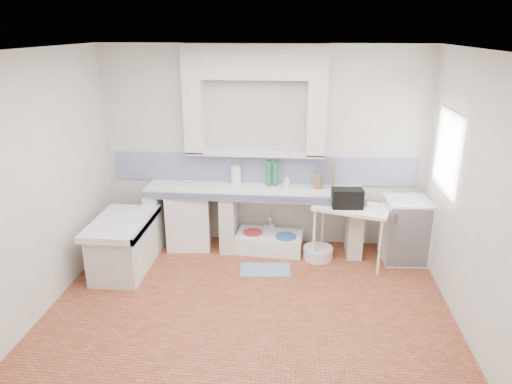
# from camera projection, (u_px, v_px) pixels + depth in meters

# --- Properties ---
(floor) EXTENTS (4.50, 4.50, 0.00)m
(floor) POSITION_uv_depth(u_px,v_px,m) (247.00, 317.00, 5.12)
(floor) COLOR #9C5033
(floor) RESTS_ON ground
(ceiling) EXTENTS (4.50, 4.50, 0.00)m
(ceiling) POSITION_uv_depth(u_px,v_px,m) (245.00, 50.00, 4.18)
(ceiling) COLOR silver
(ceiling) RESTS_ON ground
(wall_back) EXTENTS (4.50, 0.00, 4.50)m
(wall_back) POSITION_uv_depth(u_px,v_px,m) (263.00, 148.00, 6.53)
(wall_back) COLOR silver
(wall_back) RESTS_ON ground
(wall_front) EXTENTS (4.50, 0.00, 4.50)m
(wall_front) POSITION_uv_depth(u_px,v_px,m) (208.00, 312.00, 2.77)
(wall_front) COLOR silver
(wall_front) RESTS_ON ground
(wall_left) EXTENTS (0.00, 4.50, 4.50)m
(wall_left) POSITION_uv_depth(u_px,v_px,m) (31.00, 190.00, 4.85)
(wall_left) COLOR silver
(wall_left) RESTS_ON ground
(wall_right) EXTENTS (0.00, 4.50, 4.50)m
(wall_right) POSITION_uv_depth(u_px,v_px,m) (481.00, 205.00, 4.45)
(wall_right) COLOR silver
(wall_right) RESTS_ON ground
(alcove_mass) EXTENTS (1.90, 0.25, 0.45)m
(alcove_mass) POSITION_uv_depth(u_px,v_px,m) (255.00, 62.00, 6.03)
(alcove_mass) COLOR silver
(alcove_mass) RESTS_ON ground
(window_frame) EXTENTS (0.35, 0.86, 1.06)m
(window_frame) POSITION_uv_depth(u_px,v_px,m) (463.00, 153.00, 5.49)
(window_frame) COLOR #362011
(window_frame) RESTS_ON ground
(lace_valance) EXTENTS (0.01, 0.84, 0.24)m
(lace_valance) POSITION_uv_depth(u_px,v_px,m) (455.00, 121.00, 5.38)
(lace_valance) COLOR white
(lace_valance) RESTS_ON ground
(counter_slab) EXTENTS (3.00, 0.60, 0.08)m
(counter_slab) POSITION_uv_depth(u_px,v_px,m) (254.00, 191.00, 6.44)
(counter_slab) COLOR white
(counter_slab) RESTS_ON ground
(counter_lip) EXTENTS (3.00, 0.04, 0.10)m
(counter_lip) POSITION_uv_depth(u_px,v_px,m) (251.00, 198.00, 6.17)
(counter_lip) COLOR navy
(counter_lip) RESTS_ON ground
(counter_pier_left) EXTENTS (0.20, 0.55, 0.82)m
(counter_pier_left) POSITION_uv_depth(u_px,v_px,m) (157.00, 218.00, 6.71)
(counter_pier_left) COLOR silver
(counter_pier_left) RESTS_ON ground
(counter_pier_mid) EXTENTS (0.20, 0.55, 0.82)m
(counter_pier_mid) POSITION_uv_depth(u_px,v_px,m) (229.00, 220.00, 6.62)
(counter_pier_mid) COLOR silver
(counter_pier_mid) RESTS_ON ground
(counter_pier_right) EXTENTS (0.20, 0.55, 0.82)m
(counter_pier_right) POSITION_uv_depth(u_px,v_px,m) (354.00, 225.00, 6.46)
(counter_pier_right) COLOR silver
(counter_pier_right) RESTS_ON ground
(peninsula_top) EXTENTS (0.70, 1.10, 0.08)m
(peninsula_top) POSITION_uv_depth(u_px,v_px,m) (121.00, 223.00, 5.89)
(peninsula_top) COLOR white
(peninsula_top) RESTS_ON ground
(peninsula_base) EXTENTS (0.60, 1.00, 0.62)m
(peninsula_base) POSITION_uv_depth(u_px,v_px,m) (124.00, 248.00, 6.01)
(peninsula_base) COLOR silver
(peninsula_base) RESTS_ON ground
(peninsula_lip) EXTENTS (0.04, 1.10, 0.10)m
(peninsula_lip) POSITION_uv_depth(u_px,v_px,m) (147.00, 224.00, 5.86)
(peninsula_lip) COLOR navy
(peninsula_lip) RESTS_ON ground
(backsplash) EXTENTS (4.27, 0.03, 0.40)m
(backsplash) POSITION_uv_depth(u_px,v_px,m) (263.00, 169.00, 6.61)
(backsplash) COLOR navy
(backsplash) RESTS_ON ground
(stove) EXTENTS (0.66, 0.64, 0.85)m
(stove) POSITION_uv_depth(u_px,v_px,m) (190.00, 218.00, 6.68)
(stove) COLOR white
(stove) RESTS_ON ground
(sink) EXTENTS (0.96, 0.57, 0.22)m
(sink) POSITION_uv_depth(u_px,v_px,m) (269.00, 243.00, 6.62)
(sink) COLOR white
(sink) RESTS_ON ground
(side_table) EXTENTS (1.07, 0.79, 0.04)m
(side_table) POSITION_uv_depth(u_px,v_px,m) (350.00, 234.00, 6.21)
(side_table) COLOR white
(side_table) RESTS_ON ground
(fridge) EXTENTS (0.59, 0.59, 0.86)m
(fridge) POSITION_uv_depth(u_px,v_px,m) (405.00, 230.00, 6.26)
(fridge) COLOR white
(fridge) RESTS_ON ground
(bucket_red) EXTENTS (0.37, 0.37, 0.26)m
(bucket_red) POSITION_uv_depth(u_px,v_px,m) (253.00, 240.00, 6.65)
(bucket_red) COLOR #BD2C36
(bucket_red) RESTS_ON ground
(bucket_orange) EXTENTS (0.33, 0.33, 0.24)m
(bucket_orange) POSITION_uv_depth(u_px,v_px,m) (272.00, 244.00, 6.57)
(bucket_orange) COLOR #C94722
(bucket_orange) RESTS_ON ground
(bucket_blue) EXTENTS (0.38, 0.38, 0.27)m
(bucket_blue) POSITION_uv_depth(u_px,v_px,m) (286.00, 245.00, 6.51)
(bucket_blue) COLOR #266AAB
(bucket_blue) RESTS_ON ground
(basin_white) EXTENTS (0.53, 0.53, 0.16)m
(basin_white) POSITION_uv_depth(u_px,v_px,m) (318.00, 253.00, 6.40)
(basin_white) COLOR white
(basin_white) RESTS_ON ground
(water_bottle_a) EXTENTS (0.08, 0.08, 0.29)m
(water_bottle_a) POSITION_uv_depth(u_px,v_px,m) (266.00, 234.00, 6.80)
(water_bottle_a) COLOR silver
(water_bottle_a) RESTS_ON ground
(water_bottle_b) EXTENTS (0.09, 0.09, 0.32)m
(water_bottle_b) POSITION_uv_depth(u_px,v_px,m) (272.00, 234.00, 6.79)
(water_bottle_b) COLOR silver
(water_bottle_b) RESTS_ON ground
(black_bag) EXTENTS (0.40, 0.25, 0.25)m
(black_bag) POSITION_uv_depth(u_px,v_px,m) (347.00, 198.00, 6.00)
(black_bag) COLOR black
(black_bag) RESTS_ON side_table
(green_bottle_a) EXTENTS (0.08, 0.08, 0.36)m
(green_bottle_a) POSITION_uv_depth(u_px,v_px,m) (269.00, 173.00, 6.48)
(green_bottle_a) COLOR #27703C
(green_bottle_a) RESTS_ON counter_slab
(green_bottle_b) EXTENTS (0.09, 0.09, 0.34)m
(green_bottle_b) POSITION_uv_depth(u_px,v_px,m) (275.00, 174.00, 6.48)
(green_bottle_b) COLOR #27703C
(green_bottle_b) RESTS_ON counter_slab
(knife_block) EXTENTS (0.12, 0.11, 0.21)m
(knife_block) POSITION_uv_depth(u_px,v_px,m) (317.00, 181.00, 6.39)
(knife_block) COLOR olive
(knife_block) RESTS_ON counter_slab
(cutting_board) EXTENTS (0.05, 0.25, 0.34)m
(cutting_board) POSITION_uv_depth(u_px,v_px,m) (333.00, 176.00, 6.41)
(cutting_board) COLOR olive
(cutting_board) RESTS_ON counter_slab
(paper_towel) EXTENTS (0.14, 0.14, 0.27)m
(paper_towel) POSITION_uv_depth(u_px,v_px,m) (236.00, 176.00, 6.53)
(paper_towel) COLOR white
(paper_towel) RESTS_ON counter_slab
(soap_bottle) EXTENTS (0.08, 0.08, 0.17)m
(soap_bottle) POSITION_uv_depth(u_px,v_px,m) (287.00, 181.00, 6.44)
(soap_bottle) COLOR white
(soap_bottle) RESTS_ON counter_slab
(rug) EXTENTS (0.68, 0.43, 0.01)m
(rug) POSITION_uv_depth(u_px,v_px,m) (265.00, 270.00, 6.10)
(rug) COLOR #254F88
(rug) RESTS_ON ground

